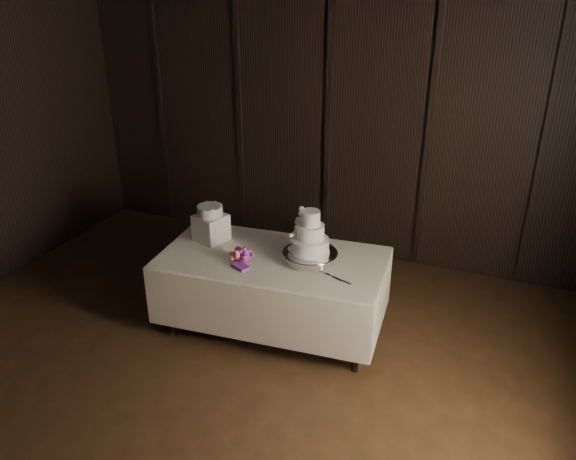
{
  "coord_description": "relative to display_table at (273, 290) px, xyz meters",
  "views": [
    {
      "loc": [
        1.96,
        -2.33,
        3.08
      ],
      "look_at": [
        0.28,
        1.67,
        1.05
      ],
      "focal_mm": 35.0,
      "sensor_mm": 36.0,
      "label": 1
    }
  ],
  "objects": [
    {
      "name": "wedding_cake",
      "position": [
        0.31,
        0.03,
        0.59
      ],
      "size": [
        0.36,
        0.32,
        0.39
      ],
      "rotation": [
        0.0,
        0.0,
        0.09
      ],
      "color": "white",
      "rests_on": "cake_stand"
    },
    {
      "name": "cake_knife",
      "position": [
        0.57,
        -0.12,
        0.35
      ],
      "size": [
        0.35,
        0.17,
        0.01
      ],
      "primitive_type": "cube",
      "rotation": [
        0.0,
        0.0,
        -0.4
      ],
      "color": "silver",
      "rests_on": "display_table"
    },
    {
      "name": "bouquet",
      "position": [
        -0.22,
        -0.18,
        0.4
      ],
      "size": [
        0.4,
        0.44,
        0.17
      ],
      "primitive_type": null,
      "rotation": [
        0.0,
        0.0,
        -0.45
      ],
      "color": "#E35E68",
      "rests_on": "display_table"
    },
    {
      "name": "room",
      "position": [
        -0.13,
        -1.67,
        1.08
      ],
      "size": [
        6.08,
        7.08,
        3.08
      ],
      "color": "black",
      "rests_on": "ground"
    },
    {
      "name": "small_cake",
      "position": [
        -0.67,
        0.09,
        0.64
      ],
      "size": [
        0.27,
        0.27,
        0.09
      ],
      "primitive_type": "cylinder",
      "rotation": [
        0.0,
        0.0,
        -0.14
      ],
      "color": "white",
      "rests_on": "box_pedestal"
    },
    {
      "name": "box_pedestal",
      "position": [
        -0.67,
        0.09,
        0.47
      ],
      "size": [
        0.33,
        0.33,
        0.25
      ],
      "primitive_type": "cube",
      "rotation": [
        0.0,
        0.0,
        -0.3
      ],
      "color": "white",
      "rests_on": "display_table"
    },
    {
      "name": "cake_stand",
      "position": [
        0.34,
        0.05,
        0.39
      ],
      "size": [
        0.63,
        0.63,
        0.09
      ],
      "primitive_type": "cylinder",
      "rotation": [
        0.0,
        0.0,
        -0.4
      ],
      "color": "silver",
      "rests_on": "display_table"
    },
    {
      "name": "display_table",
      "position": [
        0.0,
        0.0,
        0.0
      ],
      "size": [
        2.08,
        1.22,
        0.76
      ],
      "rotation": [
        0.0,
        0.0,
        0.09
      ],
      "color": "silver",
      "rests_on": "ground"
    }
  ]
}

